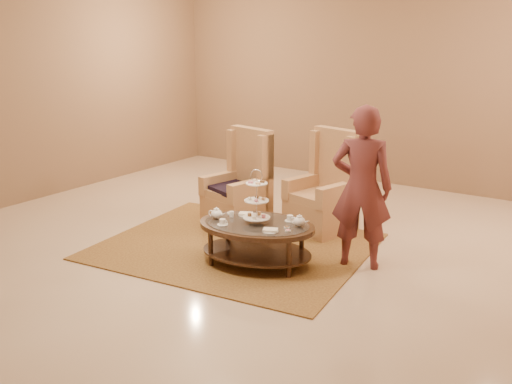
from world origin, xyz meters
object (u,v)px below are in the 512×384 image
Objects in this scene: tea_table at (257,231)px; armchair_right at (326,197)px; person at (362,188)px; armchair_left at (241,193)px.

armchair_right reaches higher than tea_table.
person is (0.86, -0.89, 0.45)m from armchair_right.
armchair_left reaches higher than tea_table.
armchair_left is 0.98× the size of armchair_right.
armchair_right is at bearing 35.33° from armchair_left.
person is at bearing -31.27° from armchair_right.
armchair_left is 0.72× the size of person.
person reaches higher than armchair_left.
tea_table is 1.22m from person.
tea_table is 1.14× the size of armchair_left.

